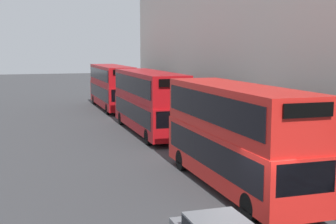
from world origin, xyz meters
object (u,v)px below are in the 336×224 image
(bus_leading, at_px, (235,133))
(bus_third_in_queue, at_px, (112,85))
(bus_second_in_queue, at_px, (149,99))
(pedestrian, at_px, (224,143))

(bus_leading, distance_m, bus_third_in_queue, 27.86)
(bus_leading, relative_size, bus_second_in_queue, 0.92)
(bus_second_in_queue, xyz_separation_m, bus_third_in_queue, (-0.00, 13.96, -0.03))
(bus_leading, xyz_separation_m, pedestrian, (2.19, 5.93, -1.71))
(bus_second_in_queue, height_order, bus_third_in_queue, bus_second_in_queue)
(bus_third_in_queue, bearing_deg, bus_second_in_queue, -90.00)
(bus_leading, xyz_separation_m, bus_second_in_queue, (0.00, 13.90, -0.05))
(bus_leading, height_order, pedestrian, bus_leading)
(bus_leading, bearing_deg, bus_third_in_queue, 90.00)
(bus_leading, bearing_deg, pedestrian, 69.72)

